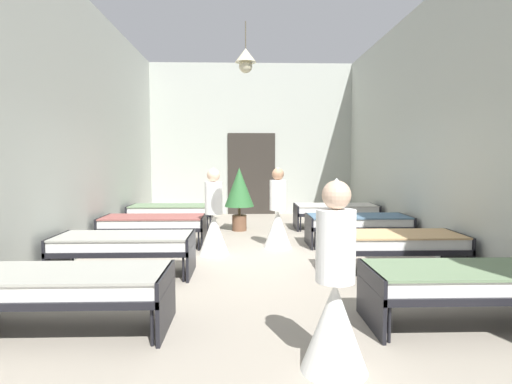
{
  "coord_description": "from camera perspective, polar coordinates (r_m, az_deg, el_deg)",
  "views": [
    {
      "loc": [
        -0.25,
        -6.74,
        1.62
      ],
      "look_at": [
        0.0,
        1.24,
        1.0
      ],
      "focal_mm": 29.13,
      "sensor_mm": 36.0,
      "label": 1
    }
  ],
  "objects": [
    {
      "name": "nurse_near_aisle",
      "position": [
        7.63,
        3.01,
        -3.78
      ],
      "size": [
        0.52,
        0.52,
        1.49
      ],
      "rotation": [
        0.0,
        0.0,
        5.23
      ],
      "color": "white",
      "rests_on": "ground"
    },
    {
      "name": "bed_right_row_0",
      "position": [
        4.61,
        26.8,
        -10.91
      ],
      "size": [
        1.9,
        0.84,
        0.57
      ],
      "color": "black",
      "rests_on": "ground"
    },
    {
      "name": "bed_right_row_3",
      "position": [
        9.91,
        10.86,
        -2.47
      ],
      "size": [
        1.9,
        0.84,
        0.57
      ],
      "color": "black",
      "rests_on": "ground"
    },
    {
      "name": "ground_plane",
      "position": [
        6.95,
        0.32,
        -9.45
      ],
      "size": [
        6.53,
        11.8,
        0.1
      ],
      "primitive_type": "cube",
      "color": "#9E9384"
    },
    {
      "name": "bed_left_row_0",
      "position": [
        4.4,
        -24.5,
        -11.57
      ],
      "size": [
        1.9,
        0.84,
        0.57
      ],
      "color": "black",
      "rests_on": "ground"
    },
    {
      "name": "room_shell",
      "position": [
        8.05,
        -0.01,
        8.73
      ],
      "size": [
        6.33,
        11.4,
        4.44
      ],
      "color": "#B2B7AD",
      "rests_on": "ground"
    },
    {
      "name": "nurse_far_aisle",
      "position": [
        3.33,
        10.76,
        -14.8
      ],
      "size": [
        0.52,
        0.52,
        1.49
      ],
      "rotation": [
        0.0,
        0.0,
        0.84
      ],
      "color": "white",
      "rests_on": "ground"
    },
    {
      "name": "potted_plant",
      "position": [
        9.43,
        -2.31,
        0.24
      ],
      "size": [
        0.67,
        0.67,
        1.44
      ],
      "color": "brown",
      "rests_on": "ground"
    },
    {
      "name": "bed_left_row_3",
      "position": [
        9.81,
        -11.56,
        -2.55
      ],
      "size": [
        1.9,
        0.84,
        0.57
      ],
      "color": "black",
      "rests_on": "ground"
    },
    {
      "name": "bed_right_row_1",
      "position": [
        6.3,
        18.47,
        -6.6
      ],
      "size": [
        1.9,
        0.84,
        0.57
      ],
      "color": "black",
      "rests_on": "ground"
    },
    {
      "name": "nurse_mid_aisle",
      "position": [
        7.11,
        -5.81,
        -4.4
      ],
      "size": [
        0.52,
        0.52,
        1.49
      ],
      "rotation": [
        0.0,
        0.0,
        4.7
      ],
      "color": "white",
      "rests_on": "ground"
    },
    {
      "name": "bed_right_row_2",
      "position": [
        8.08,
        13.8,
        -4.08
      ],
      "size": [
        1.9,
        0.84,
        0.57
      ],
      "color": "black",
      "rests_on": "ground"
    },
    {
      "name": "bed_left_row_1",
      "position": [
        6.14,
        -17.61,
        -6.85
      ],
      "size": [
        1.9,
        0.84,
        0.57
      ],
      "color": "black",
      "rests_on": "ground"
    },
    {
      "name": "bed_left_row_2",
      "position": [
        7.96,
        -13.88,
        -4.21
      ],
      "size": [
        1.9,
        0.84,
        0.57
      ],
      "color": "black",
      "rests_on": "ground"
    }
  ]
}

